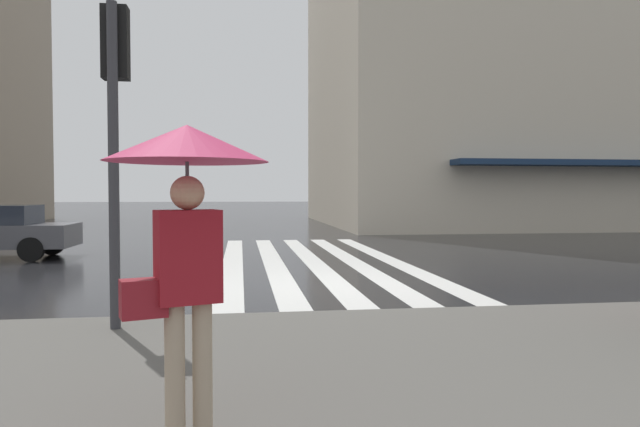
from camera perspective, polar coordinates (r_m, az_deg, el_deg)
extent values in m
plane|color=black|center=(10.82, 1.36, -7.12)|extent=(220.00, 220.00, 0.00)
cube|color=silver|center=(15.13, 6.73, -4.51)|extent=(13.00, 0.50, 0.01)
cube|color=silver|center=(14.91, 3.00, -4.59)|extent=(13.00, 0.50, 0.01)
cube|color=silver|center=(14.76, -0.83, -4.66)|extent=(13.00, 0.50, 0.01)
cube|color=silver|center=(14.67, -4.72, -4.71)|extent=(13.00, 0.50, 0.01)
cube|color=silver|center=(14.65, -8.64, -4.73)|extent=(13.00, 0.50, 0.01)
cube|color=beige|center=(37.21, 21.50, 14.17)|extent=(17.36, 25.96, 19.29)
cylinder|color=#333338|center=(7.04, -19.77, 4.41)|extent=(0.12, 0.12, 3.75)
cube|color=black|center=(7.42, -19.61, 15.62)|extent=(0.22, 0.30, 0.85)
sphere|color=red|center=(7.61, -19.45, 17.46)|extent=(0.17, 0.17, 0.17)
sphere|color=orange|center=(7.54, -19.42, 15.41)|extent=(0.17, 0.17, 0.17)
sphere|color=green|center=(7.48, -19.39, 13.32)|extent=(0.17, 0.17, 0.17)
cylinder|color=black|center=(17.71, -24.99, -2.74)|extent=(0.20, 0.62, 0.62)
cylinder|color=black|center=(16.15, -26.71, -3.21)|extent=(0.20, 0.62, 0.62)
cube|color=maroon|center=(3.82, -12.96, -4.16)|extent=(0.35, 0.45, 0.60)
sphere|color=tan|center=(3.80, -13.01, 2.01)|extent=(0.22, 0.22, 0.22)
cylinder|color=tan|center=(3.98, -11.57, -14.61)|extent=(0.13, 0.13, 0.86)
cylinder|color=tan|center=(3.95, -14.19, -14.80)|extent=(0.13, 0.13, 0.86)
cube|color=maroon|center=(3.80, -17.08, -8.03)|extent=(0.24, 0.32, 0.24)
cone|color=#C63360|center=(3.81, -13.04, 6.80)|extent=(1.05, 1.05, 0.24)
cylinder|color=#4C4C51|center=(3.80, -12.98, -1.08)|extent=(0.02, 0.02, 0.81)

